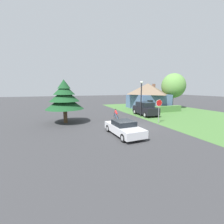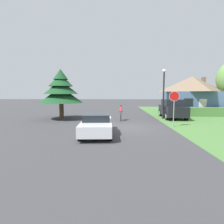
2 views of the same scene
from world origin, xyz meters
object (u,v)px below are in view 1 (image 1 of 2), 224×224
(cottage_house, at_px, (147,96))
(conifer_tall_near, at_px, (65,98))
(street_lamp, at_px, (141,94))
(parked_suv_right, at_px, (145,109))
(stop_sign, at_px, (159,106))
(sedan_left_lane, at_px, (124,128))
(deciduous_tree_right, at_px, (173,86))
(cyclist, at_px, (116,115))

(cottage_house, relative_size, conifer_tall_near, 1.64)
(street_lamp, height_order, conifer_tall_near, street_lamp)
(parked_suv_right, distance_m, stop_sign, 5.43)
(parked_suv_right, xyz_separation_m, stop_sign, (-1.48, -5.12, 1.02))
(cottage_house, relative_size, sedan_left_lane, 1.84)
(sedan_left_lane, height_order, deciduous_tree_right, deciduous_tree_right)
(cyclist, height_order, deciduous_tree_right, deciduous_tree_right)
(sedan_left_lane, xyz_separation_m, conifer_tall_near, (-4.51, 6.84, 2.36))
(cottage_house, distance_m, parked_suv_right, 8.16)
(cyclist, xyz_separation_m, deciduous_tree_right, (15.32, 6.93, 3.88))
(cottage_house, height_order, conifer_tall_near, conifer_tall_near)
(cottage_house, xyz_separation_m, sedan_left_lane, (-11.91, -14.30, -1.99))
(conifer_tall_near, bearing_deg, cyclist, -8.86)
(cottage_house, distance_m, cyclist, 13.40)
(sedan_left_lane, relative_size, stop_sign, 1.63)
(sedan_left_lane, relative_size, parked_suv_right, 0.98)
(sedan_left_lane, bearing_deg, parked_suv_right, -46.02)
(sedan_left_lane, xyz_separation_m, parked_suv_right, (7.24, 7.81, 0.35))
(deciduous_tree_right, bearing_deg, sedan_left_lane, -142.98)
(cyclist, xyz_separation_m, street_lamp, (4.42, 1.32, 2.58))
(cottage_house, relative_size, parked_suv_right, 1.80)
(parked_suv_right, bearing_deg, street_lamp, 119.62)
(cyclist, distance_m, conifer_tall_near, 6.66)
(stop_sign, distance_m, street_lamp, 4.71)
(cottage_house, bearing_deg, sedan_left_lane, -127.14)
(cyclist, relative_size, stop_sign, 0.64)
(sedan_left_lane, xyz_separation_m, deciduous_tree_right, (16.99, 12.81, 3.96))
(stop_sign, distance_m, deciduous_tree_right, 15.34)
(deciduous_tree_right, bearing_deg, street_lamp, -152.78)
(cottage_house, height_order, deciduous_tree_right, deciduous_tree_right)
(street_lamp, distance_m, deciduous_tree_right, 12.33)
(stop_sign, bearing_deg, parked_suv_right, -103.87)
(cottage_house, height_order, stop_sign, cottage_house)
(cyclist, bearing_deg, street_lamp, -70.47)
(stop_sign, distance_m, conifer_tall_near, 11.13)
(cyclist, height_order, stop_sign, stop_sign)
(street_lamp, bearing_deg, stop_sign, -94.17)
(stop_sign, bearing_deg, sedan_left_lane, 27.26)
(street_lamp, height_order, deciduous_tree_right, deciduous_tree_right)
(parked_suv_right, height_order, conifer_tall_near, conifer_tall_near)
(parked_suv_right, height_order, street_lamp, street_lamp)
(sedan_left_lane, bearing_deg, cyclist, -19.02)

